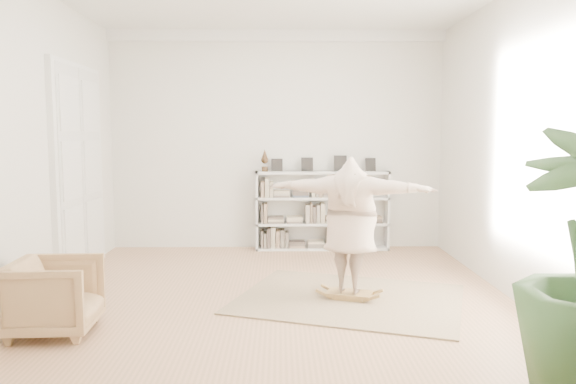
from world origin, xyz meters
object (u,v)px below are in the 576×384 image
object	(u,v)px
armchair	(55,296)
person	(350,222)
bookshelf	(322,211)
rocker_board	(349,294)

from	to	relation	value
armchair	person	world-z (taller)	person
bookshelf	person	bearing A→B (deg)	-87.81
bookshelf	armchair	size ratio (longest dim) A/B	2.74
bookshelf	person	xyz separation A→B (m)	(0.11, -2.88, 0.28)
person	rocker_board	bearing A→B (deg)	17.45
bookshelf	armchair	world-z (taller)	bookshelf
bookshelf	person	world-z (taller)	person
armchair	person	distance (m)	3.21
bookshelf	rocker_board	bearing A→B (deg)	-87.81
rocker_board	armchair	bearing A→B (deg)	-141.38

